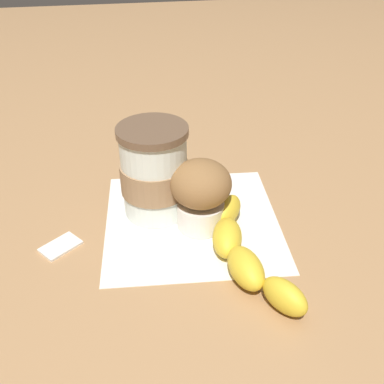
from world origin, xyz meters
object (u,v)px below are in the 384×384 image
sugar_packet (60,245)px  coffee_cup (154,172)px  muffin (201,192)px  banana (243,250)px

sugar_packet → coffee_cup: bearing=24.0°
muffin → sugar_packet: muffin is taller
coffee_cup → sugar_packet: size_ratio=2.66×
coffee_cup → banana: bearing=-54.0°
coffee_cup → muffin: size_ratio=1.33×
coffee_cup → muffin: bearing=-38.9°
muffin → coffee_cup: bearing=141.1°
coffee_cup → sugar_packet: bearing=-156.0°
coffee_cup → banana: coffee_cup is taller
banana → sugar_packet: 0.24m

